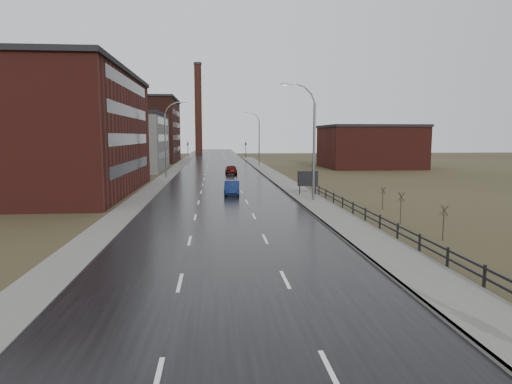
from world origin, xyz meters
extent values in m
cube|color=black|center=(0.00, 60.00, 0.03)|extent=(14.00, 300.00, 0.06)
cube|color=#595651|center=(8.60, 35.00, 0.09)|extent=(3.20, 180.00, 0.18)
cube|color=slate|center=(7.08, 35.00, 0.09)|extent=(0.16, 180.00, 0.18)
cube|color=#595651|center=(-8.20, 60.00, 0.06)|extent=(2.40, 260.00, 0.12)
cube|color=#471914|center=(-21.00, 45.00, 6.50)|extent=(22.00, 28.00, 13.00)
cube|color=black|center=(-21.00, 45.00, 13.25)|extent=(22.44, 28.56, 0.50)
cube|color=black|center=(-10.02, 45.00, 3.00)|extent=(0.06, 22.40, 1.20)
cube|color=black|center=(-10.02, 45.00, 6.00)|extent=(0.06, 22.40, 1.20)
cube|color=black|center=(-10.02, 45.00, 9.00)|extent=(0.06, 22.40, 1.20)
cube|color=black|center=(-10.02, 45.00, 12.00)|extent=(0.06, 22.40, 1.20)
cube|color=slate|center=(-18.00, 78.00, 5.00)|extent=(16.00, 20.00, 10.00)
cube|color=black|center=(-18.00, 78.00, 10.25)|extent=(16.32, 20.40, 0.50)
cube|color=black|center=(-10.02, 78.00, 3.00)|extent=(0.06, 16.00, 1.20)
cube|color=black|center=(-10.02, 78.00, 6.00)|extent=(0.06, 16.00, 1.20)
cube|color=black|center=(-10.02, 78.00, 9.00)|extent=(0.06, 16.00, 1.20)
cube|color=#331611|center=(-23.00, 108.00, 7.50)|extent=(26.00, 24.00, 15.00)
cube|color=black|center=(-23.00, 108.00, 15.25)|extent=(26.52, 24.48, 0.50)
cube|color=black|center=(-10.02, 108.00, 3.00)|extent=(0.06, 19.20, 1.20)
cube|color=black|center=(-10.02, 108.00, 6.00)|extent=(0.06, 19.20, 1.20)
cube|color=black|center=(-10.02, 108.00, 9.00)|extent=(0.06, 19.20, 1.20)
cube|color=black|center=(-10.02, 108.00, 12.00)|extent=(0.06, 19.20, 1.20)
cube|color=#471914|center=(30.30, 82.00, 4.00)|extent=(18.00, 16.00, 8.00)
cube|color=black|center=(30.30, 82.00, 8.25)|extent=(18.36, 16.32, 0.50)
cylinder|color=#331611|center=(-6.00, 150.00, 15.00)|extent=(2.40, 2.40, 30.00)
cylinder|color=black|center=(-6.00, 150.00, 30.30)|extent=(2.70, 2.70, 0.80)
cylinder|color=slate|center=(8.80, 36.00, 4.75)|extent=(0.24, 0.24, 9.50)
cylinder|color=slate|center=(8.63, 36.00, 9.90)|extent=(0.51, 0.14, 0.98)
cylinder|color=slate|center=(8.16, 36.00, 10.62)|extent=(0.81, 0.14, 0.81)
cylinder|color=slate|center=(7.44, 36.00, 11.09)|extent=(0.98, 0.14, 0.51)
cylinder|color=slate|center=(6.60, 36.00, 11.26)|extent=(1.01, 0.14, 0.14)
cube|color=slate|center=(5.91, 36.00, 11.21)|extent=(0.70, 0.28, 0.18)
cube|color=silver|center=(5.91, 36.00, 11.11)|extent=(0.50, 0.20, 0.04)
cylinder|color=slate|center=(-8.00, 62.00, 4.75)|extent=(0.24, 0.24, 9.50)
cylinder|color=slate|center=(-7.83, 62.00, 9.90)|extent=(0.51, 0.14, 0.98)
cylinder|color=slate|center=(-7.36, 62.00, 10.62)|extent=(0.81, 0.14, 0.81)
cylinder|color=slate|center=(-6.64, 62.00, 11.09)|extent=(0.98, 0.14, 0.51)
cylinder|color=slate|center=(-5.80, 62.00, 11.26)|extent=(1.01, 0.14, 0.14)
cube|color=slate|center=(-5.11, 62.00, 11.21)|extent=(0.70, 0.28, 0.18)
cube|color=silver|center=(-5.11, 62.00, 11.11)|extent=(0.50, 0.20, 0.04)
cylinder|color=slate|center=(8.80, 90.00, 4.75)|extent=(0.24, 0.24, 9.50)
cylinder|color=slate|center=(8.63, 90.00, 9.90)|extent=(0.51, 0.14, 0.98)
cylinder|color=slate|center=(8.16, 90.00, 10.62)|extent=(0.81, 0.14, 0.81)
cylinder|color=slate|center=(7.44, 90.00, 11.09)|extent=(0.98, 0.14, 0.51)
cylinder|color=slate|center=(6.60, 90.00, 11.26)|extent=(1.01, 0.14, 0.14)
cube|color=slate|center=(5.91, 90.00, 11.21)|extent=(0.70, 0.28, 0.18)
cube|color=silver|center=(5.91, 90.00, 11.11)|extent=(0.50, 0.20, 0.04)
cube|color=black|center=(10.30, 10.00, 0.55)|extent=(0.10, 0.10, 1.10)
cube|color=black|center=(10.30, 13.00, 0.55)|extent=(0.10, 0.10, 1.10)
cube|color=black|center=(10.30, 16.00, 0.55)|extent=(0.10, 0.10, 1.10)
cube|color=black|center=(10.30, 19.00, 0.55)|extent=(0.10, 0.10, 1.10)
cube|color=black|center=(10.30, 22.00, 0.55)|extent=(0.10, 0.10, 1.10)
cube|color=black|center=(10.30, 25.00, 0.55)|extent=(0.10, 0.10, 1.10)
cube|color=black|center=(10.30, 28.00, 0.55)|extent=(0.10, 0.10, 1.10)
cube|color=black|center=(10.30, 31.00, 0.55)|extent=(0.10, 0.10, 1.10)
cube|color=black|center=(10.30, 34.00, 0.55)|extent=(0.10, 0.10, 1.10)
cube|color=black|center=(10.30, 37.00, 0.55)|extent=(0.10, 0.10, 1.10)
cube|color=black|center=(10.30, 40.00, 0.55)|extent=(0.10, 0.10, 1.10)
cube|color=black|center=(10.30, 43.00, 0.55)|extent=(0.10, 0.10, 1.10)
cube|color=black|center=(10.30, 18.50, 0.95)|extent=(0.08, 53.00, 0.10)
cube|color=black|center=(10.30, 18.50, 0.55)|extent=(0.08, 53.00, 0.10)
cylinder|color=#382D23|center=(13.13, 18.88, 0.81)|extent=(0.08, 0.08, 1.63)
cylinder|color=#382D23|center=(13.18, 18.88, 1.87)|extent=(0.04, 0.55, 0.64)
cylinder|color=#382D23|center=(13.14, 18.93, 1.87)|extent=(0.52, 0.21, 0.65)
cylinder|color=#382D23|center=(13.09, 18.91, 1.87)|extent=(0.31, 0.47, 0.66)
cylinder|color=#382D23|center=(13.09, 18.86, 1.87)|extent=(0.31, 0.47, 0.66)
cylinder|color=#382D23|center=(13.14, 18.84, 1.87)|extent=(0.52, 0.21, 0.65)
cylinder|color=#382D23|center=(12.65, 24.17, 0.87)|extent=(0.08, 0.08, 1.74)
cylinder|color=#382D23|center=(12.70, 24.17, 2.00)|extent=(0.04, 0.59, 0.69)
cylinder|color=#382D23|center=(12.66, 24.22, 2.00)|extent=(0.56, 0.22, 0.70)
cylinder|color=#382D23|center=(12.61, 24.20, 2.00)|extent=(0.33, 0.50, 0.70)
cylinder|color=#382D23|center=(12.61, 24.14, 2.00)|extent=(0.33, 0.50, 0.70)
cylinder|color=#382D23|center=(12.66, 24.12, 2.00)|extent=(0.56, 0.22, 0.70)
cylinder|color=#382D23|center=(13.79, 30.74, 0.72)|extent=(0.08, 0.08, 1.45)
cylinder|color=#382D23|center=(13.84, 30.74, 1.66)|extent=(0.04, 0.49, 0.58)
cylinder|color=#382D23|center=(13.80, 30.78, 1.66)|extent=(0.47, 0.19, 0.58)
cylinder|color=#382D23|center=(13.75, 30.77, 1.66)|extent=(0.28, 0.42, 0.59)
cylinder|color=#382D23|center=(13.75, 30.71, 1.66)|extent=(0.28, 0.42, 0.59)
cylinder|color=#382D23|center=(13.80, 30.69, 1.66)|extent=(0.47, 0.19, 0.58)
cube|color=black|center=(8.25, 40.22, 0.90)|extent=(0.10, 0.10, 1.80)
cube|color=black|center=(9.95, 40.22, 0.90)|extent=(0.10, 0.10, 1.80)
cube|color=silver|center=(9.10, 40.17, 1.85)|extent=(2.12, 0.08, 1.51)
cube|color=black|center=(9.10, 40.12, 1.85)|extent=(2.22, 0.04, 1.61)
cylinder|color=black|center=(-8.00, 120.00, 2.60)|extent=(0.16, 0.16, 5.20)
imported|color=black|center=(-8.00, 120.00, 4.75)|extent=(0.58, 2.73, 1.10)
sphere|color=#FF190C|center=(-8.00, 119.85, 5.05)|extent=(0.18, 0.18, 0.18)
cylinder|color=black|center=(8.00, 120.00, 2.60)|extent=(0.16, 0.16, 5.20)
imported|color=black|center=(8.00, 120.00, 4.75)|extent=(0.58, 2.73, 1.10)
sphere|color=#FF190C|center=(8.00, 119.85, 5.05)|extent=(0.18, 0.18, 0.18)
imported|color=#0E1C48|center=(1.09, 41.39, 0.75)|extent=(1.83, 4.61, 1.49)
imported|color=#430C0B|center=(1.98, 67.64, 0.81)|extent=(1.91, 4.75, 1.62)
camera|label=1|loc=(-0.75, -7.30, 6.37)|focal=32.00mm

